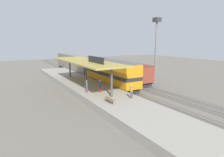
{
  "coord_description": "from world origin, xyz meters",
  "views": [
    {
      "loc": [
        -16.08,
        -27.47,
        7.63
      ],
      "look_at": [
        -1.38,
        -2.66,
        2.0
      ],
      "focal_mm": 30.25,
      "sensor_mm": 36.0,
      "label": 1
    }
  ],
  "objects_px": {
    "platform_bench": "(110,99)",
    "freight_car": "(127,72)",
    "person_boarding": "(131,91)",
    "person_walking": "(100,85)",
    "passenger_carriage_single": "(74,63)",
    "locomotive": "(109,72)",
    "person_waiting": "(87,85)",
    "light_mast": "(156,37)"
  },
  "relations": [
    {
      "from": "platform_bench",
      "to": "freight_car",
      "type": "distance_m",
      "value": 15.76
    },
    {
      "from": "freight_car",
      "to": "person_boarding",
      "type": "height_order",
      "value": "freight_car"
    },
    {
      "from": "person_walking",
      "to": "freight_car",
      "type": "bearing_deg",
      "value": 36.95
    },
    {
      "from": "passenger_carriage_single",
      "to": "person_walking",
      "type": "distance_m",
      "value": 24.43
    },
    {
      "from": "locomotive",
      "to": "person_waiting",
      "type": "relative_size",
      "value": 8.44
    },
    {
      "from": "locomotive",
      "to": "person_waiting",
      "type": "height_order",
      "value": "locomotive"
    },
    {
      "from": "passenger_carriage_single",
      "to": "person_boarding",
      "type": "relative_size",
      "value": 11.7
    },
    {
      "from": "platform_bench",
      "to": "person_walking",
      "type": "bearing_deg",
      "value": 75.96
    },
    {
      "from": "person_walking",
      "to": "person_boarding",
      "type": "relative_size",
      "value": 1.0
    },
    {
      "from": "person_waiting",
      "to": "person_boarding",
      "type": "bearing_deg",
      "value": -56.17
    },
    {
      "from": "platform_bench",
      "to": "light_mast",
      "type": "height_order",
      "value": "light_mast"
    },
    {
      "from": "freight_car",
      "to": "light_mast",
      "type": "bearing_deg",
      "value": -51.97
    },
    {
      "from": "passenger_carriage_single",
      "to": "person_walking",
      "type": "bearing_deg",
      "value": -101.5
    },
    {
      "from": "freight_car",
      "to": "person_boarding",
      "type": "distance_m",
      "value": 13.73
    },
    {
      "from": "person_boarding",
      "to": "person_waiting",
      "type": "bearing_deg",
      "value": 123.83
    },
    {
      "from": "freight_car",
      "to": "person_walking",
      "type": "bearing_deg",
      "value": -143.05
    },
    {
      "from": "freight_car",
      "to": "person_walking",
      "type": "height_order",
      "value": "freight_car"
    },
    {
      "from": "light_mast",
      "to": "passenger_carriage_single",
      "type": "bearing_deg",
      "value": 110.46
    },
    {
      "from": "passenger_carriage_single",
      "to": "freight_car",
      "type": "bearing_deg",
      "value": -74.7
    },
    {
      "from": "light_mast",
      "to": "person_walking",
      "type": "distance_m",
      "value": 14.58
    },
    {
      "from": "freight_car",
      "to": "person_walking",
      "type": "relative_size",
      "value": 7.02
    },
    {
      "from": "person_walking",
      "to": "platform_bench",
      "type": "bearing_deg",
      "value": -104.04
    },
    {
      "from": "locomotive",
      "to": "passenger_carriage_single",
      "type": "relative_size",
      "value": 0.72
    },
    {
      "from": "passenger_carriage_single",
      "to": "person_waiting",
      "type": "bearing_deg",
      "value": -105.55
    },
    {
      "from": "platform_bench",
      "to": "light_mast",
      "type": "bearing_deg",
      "value": 28.69
    },
    {
      "from": "platform_bench",
      "to": "locomotive",
      "type": "height_order",
      "value": "locomotive"
    },
    {
      "from": "locomotive",
      "to": "person_boarding",
      "type": "distance_m",
      "value": 10.74
    },
    {
      "from": "person_waiting",
      "to": "person_walking",
      "type": "relative_size",
      "value": 1.0
    },
    {
      "from": "platform_bench",
      "to": "light_mast",
      "type": "relative_size",
      "value": 0.15
    },
    {
      "from": "platform_bench",
      "to": "light_mast",
      "type": "distance_m",
      "value": 17.24
    },
    {
      "from": "locomotive",
      "to": "person_walking",
      "type": "distance_m",
      "value": 7.7
    },
    {
      "from": "person_waiting",
      "to": "freight_car",
      "type": "bearing_deg",
      "value": 29.51
    },
    {
      "from": "passenger_carriage_single",
      "to": "platform_bench",
      "type": "bearing_deg",
      "value": -101.91
    },
    {
      "from": "platform_bench",
      "to": "locomotive",
      "type": "xyz_separation_m",
      "value": [
        6.0,
        10.46,
        1.07
      ]
    },
    {
      "from": "platform_bench",
      "to": "locomotive",
      "type": "relative_size",
      "value": 0.12
    },
    {
      "from": "platform_bench",
      "to": "locomotive",
      "type": "bearing_deg",
      "value": 60.15
    },
    {
      "from": "passenger_carriage_single",
      "to": "person_waiting",
      "type": "height_order",
      "value": "passenger_carriage_single"
    },
    {
      "from": "light_mast",
      "to": "person_waiting",
      "type": "bearing_deg",
      "value": -171.42
    },
    {
      "from": "person_waiting",
      "to": "passenger_carriage_single",
      "type": "bearing_deg",
      "value": 74.45
    },
    {
      "from": "platform_bench",
      "to": "person_boarding",
      "type": "bearing_deg",
      "value": 2.39
    },
    {
      "from": "locomotive",
      "to": "person_boarding",
      "type": "xyz_separation_m",
      "value": [
        -2.88,
        -10.33,
        -0.56
      ]
    },
    {
      "from": "light_mast",
      "to": "person_boarding",
      "type": "xyz_separation_m",
      "value": [
        -10.68,
        -7.42,
        -6.54
      ]
    }
  ]
}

